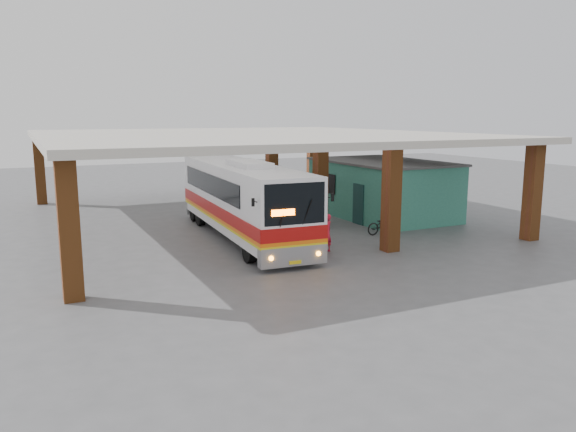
% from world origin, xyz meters
% --- Properties ---
extents(ground, '(90.00, 90.00, 0.00)m').
position_xyz_m(ground, '(0.00, 0.00, 0.00)').
color(ground, '#515154').
rests_on(ground, ground).
extents(brick_columns, '(20.10, 21.60, 4.35)m').
position_xyz_m(brick_columns, '(1.43, 5.00, 2.17)').
color(brick_columns, brown).
rests_on(brick_columns, ground).
extents(canopy_roof, '(21.00, 23.00, 0.30)m').
position_xyz_m(canopy_roof, '(0.50, 6.50, 4.50)').
color(canopy_roof, beige).
rests_on(canopy_roof, brick_columns).
extents(shop_building, '(5.20, 8.20, 3.11)m').
position_xyz_m(shop_building, '(7.49, 4.00, 1.56)').
color(shop_building, '#307965').
rests_on(shop_building, ground).
extents(coach_bus, '(3.35, 12.58, 3.63)m').
position_xyz_m(coach_bus, '(-1.61, 2.01, 1.80)').
color(coach_bus, white).
rests_on(coach_bus, ground).
extents(motorcycle, '(1.81, 0.68, 0.94)m').
position_xyz_m(motorcycle, '(4.70, -0.13, 0.47)').
color(motorcycle, black).
rests_on(motorcycle, ground).
extents(pedestrian, '(0.69, 0.58, 1.61)m').
position_xyz_m(pedestrian, '(0.51, -2.02, 0.80)').
color(pedestrian, red).
rests_on(pedestrian, ground).
extents(red_chair, '(0.47, 0.47, 0.71)m').
position_xyz_m(red_chair, '(4.26, 6.63, 0.33)').
color(red_chair, red).
rests_on(red_chair, ground).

